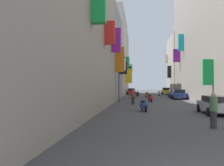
# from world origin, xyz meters

# --- Properties ---
(ground_plane) EXTENTS (140.00, 140.00, 0.00)m
(ground_plane) POSITION_xyz_m (0.00, 30.00, 0.00)
(ground_plane) COLOR #424244
(building_left_near) EXTENTS (7.03, 24.59, 13.37)m
(building_left_near) POSITION_xyz_m (-7.99, 12.30, 6.69)
(building_left_near) COLOR gray
(building_left_near) RESTS_ON ground
(building_left_mid_a) EXTENTS (7.28, 13.25, 12.88)m
(building_left_mid_a) POSITION_xyz_m (-7.99, 31.20, 6.43)
(building_left_mid_a) COLOR gray
(building_left_mid_a) RESTS_ON ground
(building_left_mid_b) EXTENTS (7.34, 15.72, 16.79)m
(building_left_mid_b) POSITION_xyz_m (-7.99, 45.69, 8.39)
(building_left_mid_b) COLOR #B2A899
(building_left_mid_b) RESTS_ON ground
(building_left_mid_c) EXTENTS (7.06, 6.44, 14.76)m
(building_left_mid_c) POSITION_xyz_m (-7.98, 56.78, 7.38)
(building_left_mid_c) COLOR #9E9384
(building_left_mid_c) RESTS_ON ground
(building_right_mid_b) EXTENTS (6.86, 13.50, 13.24)m
(building_right_mid_b) POSITION_xyz_m (7.99, 53.25, 6.62)
(building_right_mid_b) COLOR #9E9384
(building_right_mid_b) RESTS_ON ground
(parked_car_green) EXTENTS (1.87, 4.20, 1.47)m
(parked_car_green) POSITION_xyz_m (3.89, 37.94, 0.77)
(parked_car_green) COLOR #236638
(parked_car_green) RESTS_ON ground
(parked_car_yellow) EXTENTS (1.93, 4.33, 1.52)m
(parked_car_yellow) POSITION_xyz_m (3.83, 50.72, 0.79)
(parked_car_yellow) COLOR gold
(parked_car_yellow) RESTS_ON ground
(parked_car_red) EXTENTS (1.86, 4.12, 1.35)m
(parked_car_red) POSITION_xyz_m (-3.90, 50.96, 0.72)
(parked_car_red) COLOR #B21E1E
(parked_car_red) RESTS_ON ground
(parked_car_blue) EXTENTS (1.98, 4.16, 1.45)m
(parked_car_blue) POSITION_xyz_m (3.79, 32.82, 0.76)
(parked_car_blue) COLOR navy
(parked_car_blue) RESTS_ON ground
(parked_car_silver) EXTENTS (1.85, 4.36, 1.34)m
(parked_car_silver) POSITION_xyz_m (3.62, 14.12, 0.72)
(parked_car_silver) COLOR #B7B7BC
(parked_car_silver) RESTS_ON ground
(scooter_red) EXTENTS (0.60, 1.87, 1.13)m
(scooter_red) POSITION_xyz_m (-0.64, 26.44, 0.46)
(scooter_red) COLOR red
(scooter_red) RESTS_ON ground
(scooter_blue) EXTENTS (0.65, 1.81, 1.13)m
(scooter_blue) POSITION_xyz_m (-1.59, 15.48, 0.46)
(scooter_blue) COLOR #2D4CAD
(scooter_blue) RESTS_ON ground
(scooter_orange) EXTENTS (0.71, 1.81, 1.13)m
(scooter_orange) POSITION_xyz_m (-0.72, 36.97, 0.46)
(scooter_orange) COLOR orange
(scooter_orange) RESTS_ON ground
(scooter_green) EXTENTS (0.62, 1.84, 1.13)m
(scooter_green) POSITION_xyz_m (-2.93, 33.82, 0.46)
(scooter_green) COLOR #287F3D
(scooter_green) RESTS_ON ground
(scooter_white) EXTENTS (0.46, 1.99, 1.13)m
(scooter_white) POSITION_xyz_m (1.74, 43.25, 0.46)
(scooter_white) COLOR silver
(scooter_white) RESTS_ON ground
(scooter_black) EXTENTS (0.59, 1.87, 1.13)m
(scooter_black) POSITION_xyz_m (-2.42, 41.33, 0.46)
(scooter_black) COLOR black
(scooter_black) RESTS_ON ground
(pedestrian_crossing) EXTENTS (0.53, 0.53, 1.77)m
(pedestrian_crossing) POSITION_xyz_m (1.74, 8.04, 0.89)
(pedestrian_crossing) COLOR #303030
(pedestrian_crossing) RESTS_ON ground
(pedestrian_near_left) EXTENTS (0.46, 0.46, 1.61)m
(pedestrian_near_left) POSITION_xyz_m (-2.68, 22.25, 0.80)
(pedestrian_near_left) COLOR #272727
(pedestrian_near_left) RESTS_ON ground
(traffic_light_near_corner) EXTENTS (0.26, 0.34, 4.57)m
(traffic_light_near_corner) POSITION_xyz_m (-4.60, 26.38, 3.09)
(traffic_light_near_corner) COLOR #2D2D2D
(traffic_light_near_corner) RESTS_ON ground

